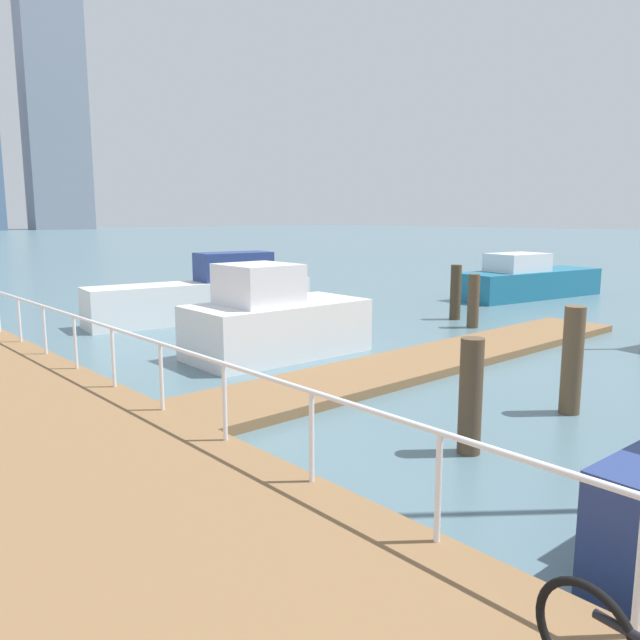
% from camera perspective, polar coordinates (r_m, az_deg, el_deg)
% --- Properties ---
extents(ground_plane, '(300.00, 300.00, 0.00)m').
position_cam_1_polar(ground_plane, '(21.84, -20.98, 0.01)').
color(ground_plane, slate).
extents(floating_dock, '(14.39, 2.00, 0.18)m').
position_cam_1_polar(floating_dock, '(14.61, 10.04, -3.60)').
color(floating_dock, olive).
rests_on(floating_dock, ground_plane).
extents(boardwalk_railing, '(0.06, 24.75, 1.08)m').
position_cam_1_polar(boardwalk_railing, '(9.85, -14.34, -3.24)').
color(boardwalk_railing, white).
rests_on(boardwalk_railing, boardwalk).
extents(dock_piling_0, '(0.35, 0.35, 1.86)m').
position_cam_1_polar(dock_piling_0, '(11.50, 22.01, -3.44)').
color(dock_piling_0, brown).
rests_on(dock_piling_0, ground_plane).
extents(dock_piling_1, '(0.35, 0.35, 1.63)m').
position_cam_1_polar(dock_piling_1, '(19.45, 13.80, 1.70)').
color(dock_piling_1, brown).
rests_on(dock_piling_1, ground_plane).
extents(dock_piling_2, '(0.28, 0.28, 1.96)m').
position_cam_1_polar(dock_piling_2, '(18.38, -5.38, 2.00)').
color(dock_piling_2, '#473826').
rests_on(dock_piling_2, ground_plane).
extents(dock_piling_3, '(0.33, 0.33, 1.68)m').
position_cam_1_polar(dock_piling_3, '(9.16, 13.56, -6.78)').
color(dock_piling_3, brown).
rests_on(dock_piling_3, ground_plane).
extents(dock_piling_4, '(0.35, 0.35, 1.79)m').
position_cam_1_polar(dock_piling_4, '(20.85, 12.25, 2.49)').
color(dock_piling_4, '#473826').
rests_on(dock_piling_4, ground_plane).
extents(moored_boat_1, '(4.39, 2.24, 2.25)m').
position_cam_1_polar(moored_boat_1, '(15.11, -4.19, -0.11)').
color(moored_boat_1, white).
rests_on(moored_boat_1, ground_plane).
extents(moored_boat_3, '(7.13, 3.06, 1.85)m').
position_cam_1_polar(moored_boat_3, '(27.30, 18.36, 3.42)').
color(moored_boat_3, '#1E6B8C').
rests_on(moored_boat_3, ground_plane).
extents(moored_boat_5, '(7.48, 2.46, 2.17)m').
position_cam_1_polar(moored_boat_5, '(20.65, -10.21, 2.22)').
color(moored_boat_5, white).
rests_on(moored_boat_5, ground_plane).
extents(skyline_tower_5, '(14.54, 10.27, 85.05)m').
position_cam_1_polar(skyline_tower_5, '(170.71, -23.41, 22.04)').
color(skyline_tower_5, gray).
rests_on(skyline_tower_5, ground_plane).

